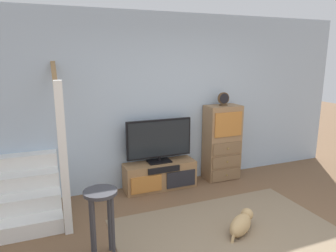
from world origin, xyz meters
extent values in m
cube|color=#A8BCD1|center=(0.00, 2.46, 1.35)|extent=(6.40, 0.12, 2.70)
cube|color=#847056|center=(0.00, 0.60, 0.01)|extent=(2.60, 1.80, 0.01)
cube|color=#997047|center=(-0.30, 2.20, 0.21)|extent=(1.13, 0.36, 0.42)
cube|color=#BC7533|center=(-0.58, 2.01, 0.18)|extent=(0.47, 0.02, 0.25)
cube|color=#232328|center=(-0.02, 2.01, 0.18)|extent=(0.47, 0.02, 0.25)
cube|color=black|center=(-0.30, 2.01, 0.37)|extent=(0.51, 0.02, 0.09)
cube|color=black|center=(-0.30, 2.22, 0.44)|extent=(0.36, 0.22, 0.02)
cylinder|color=black|center=(-0.30, 2.22, 0.48)|extent=(0.05, 0.05, 0.06)
cube|color=black|center=(-0.30, 2.22, 0.81)|extent=(1.04, 0.05, 0.60)
cube|color=black|center=(-0.30, 2.19, 0.81)|extent=(0.99, 0.01, 0.55)
cube|color=#93704C|center=(0.82, 2.21, 0.63)|extent=(0.58, 0.34, 1.26)
cube|color=brown|center=(0.82, 2.03, 0.12)|extent=(0.53, 0.02, 0.19)
sphere|color=olive|center=(0.82, 2.01, 0.12)|extent=(0.03, 0.03, 0.03)
cube|color=brown|center=(0.82, 2.03, 0.35)|extent=(0.53, 0.02, 0.19)
sphere|color=olive|center=(0.82, 2.01, 0.35)|extent=(0.03, 0.03, 0.03)
cube|color=brown|center=(0.82, 2.03, 0.58)|extent=(0.53, 0.02, 0.19)
sphere|color=olive|center=(0.82, 2.01, 0.58)|extent=(0.03, 0.03, 0.03)
cube|color=#BC7533|center=(0.82, 2.03, 0.98)|extent=(0.49, 0.02, 0.40)
cube|color=#4C3823|center=(0.81, 2.19, 1.27)|extent=(0.12, 0.08, 0.02)
cylinder|color=brown|center=(0.81, 2.19, 1.38)|extent=(0.19, 0.04, 0.19)
cylinder|color=black|center=(0.81, 2.16, 1.38)|extent=(0.16, 0.01, 0.16)
cube|color=white|center=(-2.25, 1.53, 0.10)|extent=(0.90, 0.26, 0.19)
cube|color=white|center=(-2.25, 1.79, 0.19)|extent=(0.90, 0.26, 0.38)
cube|color=white|center=(-2.25, 2.05, 0.29)|extent=(0.90, 0.26, 0.57)
cube|color=white|center=(-2.25, 2.31, 0.38)|extent=(0.90, 0.26, 0.76)
cube|color=white|center=(-2.25, 2.57, 0.47)|extent=(0.90, 0.26, 0.95)
cube|color=white|center=(-1.75, 1.40, 0.90)|extent=(0.09, 0.09, 1.80)
cube|color=#9E7547|center=(-1.75, 2.05, 1.70)|extent=(0.06, 1.33, 0.99)
cylinder|color=#333338|center=(-1.55, 0.69, 0.36)|extent=(0.04, 0.04, 0.71)
cylinder|color=#333338|center=(-1.36, 0.69, 0.36)|extent=(0.04, 0.04, 0.71)
cylinder|color=#333338|center=(-1.55, 0.87, 0.36)|extent=(0.04, 0.04, 0.71)
cylinder|color=#333338|center=(-1.36, 0.87, 0.36)|extent=(0.04, 0.04, 0.71)
cylinder|color=#333338|center=(-1.45, 0.78, 0.73)|extent=(0.34, 0.34, 0.03)
ellipsoid|color=tan|center=(0.13, 0.62, 0.11)|extent=(0.48, 0.41, 0.22)
sphere|color=tan|center=(0.30, 0.74, 0.15)|extent=(0.15, 0.15, 0.15)
cylinder|color=tan|center=(-0.05, 0.50, 0.08)|extent=(0.10, 0.09, 0.16)
camera|label=1|loc=(-1.89, -2.12, 2.05)|focal=33.14mm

